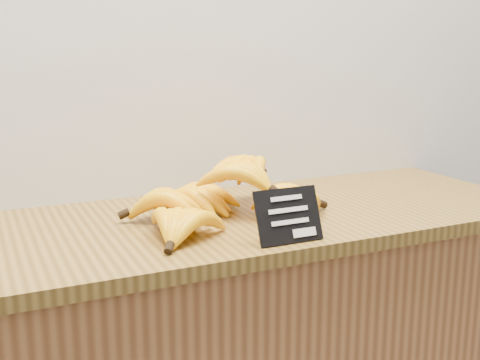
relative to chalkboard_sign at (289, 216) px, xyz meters
The scene contains 3 objects.
counter_top 0.23m from the chalkboard_sign, 96.83° to the left, with size 1.47×0.54×0.03m, color olive.
chalkboard_sign is the anchor object (origin of this frame).
banana_pile 0.22m from the chalkboard_sign, 104.50° to the left, with size 0.49×0.37×0.12m.
Camera 1 is at (-0.66, 1.56, 1.30)m, focal length 45.00 mm.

